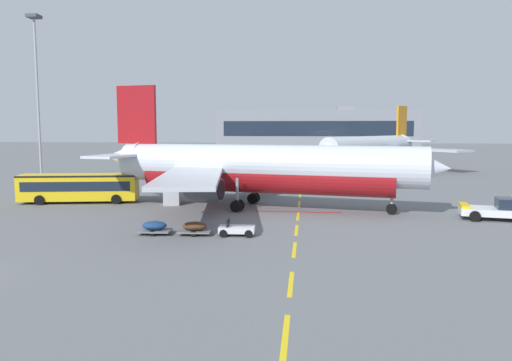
{
  "coord_description": "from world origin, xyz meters",
  "views": [
    {
      "loc": [
        18.73,
        -22.32,
        7.75
      ],
      "look_at": [
        13.85,
        23.56,
        2.75
      ],
      "focal_mm": 33.61,
      "sensor_mm": 36.0,
      "label": 1
    }
  ],
  "objects_px": {
    "airliner_foreground": "(260,168)",
    "apron_shuttle_bus": "(79,186)",
    "uld_cargo_container": "(172,197)",
    "apron_light_mast_near": "(37,78)",
    "pushback_tug": "(501,209)",
    "airliner_mid_left": "(372,148)",
    "baggage_train": "(195,228)"
  },
  "relations": [
    {
      "from": "airliner_mid_left",
      "to": "uld_cargo_container",
      "type": "relative_size",
      "value": 17.74
    },
    {
      "from": "airliner_mid_left",
      "to": "uld_cargo_container",
      "type": "xyz_separation_m",
      "value": [
        -26.05,
        -45.94,
        -3.25
      ]
    },
    {
      "from": "airliner_foreground",
      "to": "apron_light_mast_near",
      "type": "height_order",
      "value": "apron_light_mast_near"
    },
    {
      "from": "airliner_foreground",
      "to": "uld_cargo_container",
      "type": "height_order",
      "value": "airliner_foreground"
    },
    {
      "from": "airliner_mid_left",
      "to": "baggage_train",
      "type": "bearing_deg",
      "value": -108.97
    },
    {
      "from": "uld_cargo_container",
      "to": "apron_light_mast_near",
      "type": "distance_m",
      "value": 40.06
    },
    {
      "from": "pushback_tug",
      "to": "airliner_mid_left",
      "type": "bearing_deg",
      "value": 94.63
    },
    {
      "from": "airliner_mid_left",
      "to": "apron_shuttle_bus",
      "type": "bearing_deg",
      "value": -128.4
    },
    {
      "from": "airliner_mid_left",
      "to": "apron_shuttle_bus",
      "type": "distance_m",
      "value": 58.18
    },
    {
      "from": "pushback_tug",
      "to": "baggage_train",
      "type": "height_order",
      "value": "pushback_tug"
    },
    {
      "from": "uld_cargo_container",
      "to": "apron_light_mast_near",
      "type": "height_order",
      "value": "apron_light_mast_near"
    },
    {
      "from": "baggage_train",
      "to": "airliner_foreground",
      "type": "bearing_deg",
      "value": 74.24
    },
    {
      "from": "airliner_foreground",
      "to": "baggage_train",
      "type": "height_order",
      "value": "airliner_foreground"
    },
    {
      "from": "pushback_tug",
      "to": "airliner_mid_left",
      "type": "distance_m",
      "value": 51.26
    },
    {
      "from": "airliner_foreground",
      "to": "pushback_tug",
      "type": "relative_size",
      "value": 5.39
    },
    {
      "from": "uld_cargo_container",
      "to": "apron_light_mast_near",
      "type": "relative_size",
      "value": 0.07
    },
    {
      "from": "airliner_mid_left",
      "to": "baggage_train",
      "type": "distance_m",
      "value": 62.93
    },
    {
      "from": "apron_shuttle_bus",
      "to": "apron_light_mast_near",
      "type": "xyz_separation_m",
      "value": [
        -18.12,
        23.93,
        13.86
      ]
    },
    {
      "from": "apron_light_mast_near",
      "to": "airliner_mid_left",
      "type": "bearing_deg",
      "value": 21.74
    },
    {
      "from": "airliner_foreground",
      "to": "apron_shuttle_bus",
      "type": "distance_m",
      "value": 19.39
    },
    {
      "from": "uld_cargo_container",
      "to": "apron_light_mast_near",
      "type": "bearing_deg",
      "value": 139.23
    },
    {
      "from": "airliner_mid_left",
      "to": "apron_light_mast_near",
      "type": "height_order",
      "value": "apron_light_mast_near"
    },
    {
      "from": "airliner_mid_left",
      "to": "apron_shuttle_bus",
      "type": "xyz_separation_m",
      "value": [
        -36.11,
        -45.56,
        -2.3
      ]
    },
    {
      "from": "uld_cargo_container",
      "to": "pushback_tug",
      "type": "bearing_deg",
      "value": -9.52
    },
    {
      "from": "apron_light_mast_near",
      "to": "baggage_train",
      "type": "bearing_deg",
      "value": -48.18
    },
    {
      "from": "apron_shuttle_bus",
      "to": "uld_cargo_container",
      "type": "bearing_deg",
      "value": -2.13
    },
    {
      "from": "airliner_foreground",
      "to": "pushback_tug",
      "type": "xyz_separation_m",
      "value": [
        21.04,
        -4.04,
        -3.05
      ]
    },
    {
      "from": "airliner_foreground",
      "to": "apron_shuttle_bus",
      "type": "height_order",
      "value": "airliner_foreground"
    },
    {
      "from": "baggage_train",
      "to": "uld_cargo_container",
      "type": "relative_size",
      "value": 4.65
    },
    {
      "from": "apron_shuttle_bus",
      "to": "baggage_train",
      "type": "distance_m",
      "value": 20.97
    },
    {
      "from": "baggage_train",
      "to": "apron_light_mast_near",
      "type": "xyz_separation_m",
      "value": [
        -33.82,
        37.79,
        15.08
      ]
    },
    {
      "from": "airliner_mid_left",
      "to": "pushback_tug",
      "type": "bearing_deg",
      "value": -85.37
    }
  ]
}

